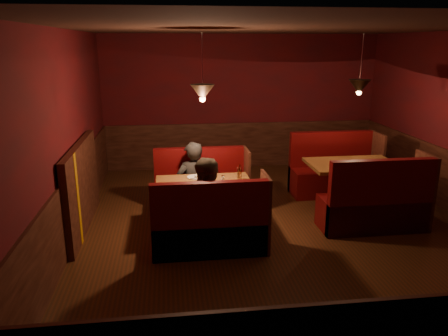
{
  "coord_description": "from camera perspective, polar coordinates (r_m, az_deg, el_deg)",
  "views": [
    {
      "loc": [
        -1.61,
        -5.97,
        2.71
      ],
      "look_at": [
        -0.83,
        0.1,
        0.95
      ],
      "focal_mm": 35.0,
      "sensor_mm": 36.0,
      "label": 1
    }
  ],
  "objects": [
    {
      "name": "second_bench_near",
      "position": [
        6.87,
        19.27,
        -4.88
      ],
      "size": [
        1.59,
        0.6,
        1.14
      ],
      "color": "#3B090C",
      "rests_on": "ground"
    },
    {
      "name": "room",
      "position": [
        6.38,
        4.94,
        0.9
      ],
      "size": [
        6.02,
        7.02,
        2.92
      ],
      "color": "#321F11",
      "rests_on": "ground"
    },
    {
      "name": "diner_b",
      "position": [
        5.8,
        -1.85,
        -3.14
      ],
      "size": [
        0.86,
        0.72,
        1.61
      ],
      "primitive_type": "imported",
      "rotation": [
        0.0,
        0.0,
        -0.14
      ],
      "color": "#373023",
      "rests_on": "ground"
    },
    {
      "name": "main_bench_near",
      "position": [
        5.82,
        -1.66,
        -8.1
      ],
      "size": [
        1.54,
        0.55,
        1.05
      ],
      "color": "#3B090C",
      "rests_on": "ground"
    },
    {
      "name": "diner_a",
      "position": [
        7.01,
        -4.14,
        0.01
      ],
      "size": [
        0.66,
        0.53,
        1.56
      ],
      "primitive_type": "imported",
      "rotation": [
        0.0,
        0.0,
        3.45
      ],
      "color": "black",
      "rests_on": "ground"
    },
    {
      "name": "main_table",
      "position": [
        6.46,
        -2.52,
        -3.28
      ],
      "size": [
        1.4,
        0.85,
        0.98
      ],
      "color": "#513319",
      "rests_on": "ground"
    },
    {
      "name": "main_bench_far",
      "position": [
        7.29,
        -2.9,
        -3.04
      ],
      "size": [
        1.54,
        0.55,
        1.05
      ],
      "color": "#3B090C",
      "rests_on": "ground"
    },
    {
      "name": "second_table",
      "position": [
        7.52,
        16.36,
        -0.91
      ],
      "size": [
        1.44,
        0.92,
        0.81
      ],
      "color": "#513319",
      "rests_on": "ground"
    },
    {
      "name": "second_bench_far",
      "position": [
        8.36,
        14.13,
        -0.78
      ],
      "size": [
        1.59,
        0.6,
        1.14
      ],
      "color": "#3B090C",
      "rests_on": "ground"
    }
  ]
}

